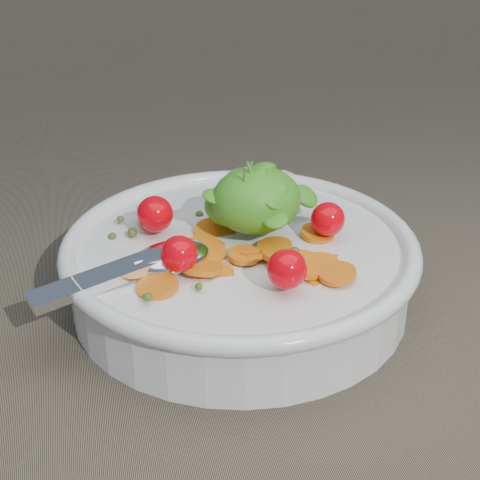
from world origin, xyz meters
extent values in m
plane|color=#6E634F|center=(0.00, 0.00, 0.00)|extent=(6.00, 6.00, 0.00)
cylinder|color=white|center=(-0.01, 0.03, 0.03)|extent=(0.28, 0.28, 0.05)
torus|color=white|center=(-0.01, 0.03, 0.05)|extent=(0.29, 0.29, 0.01)
cylinder|color=white|center=(-0.01, 0.03, 0.00)|extent=(0.14, 0.14, 0.01)
cylinder|color=brown|center=(-0.01, 0.03, 0.03)|extent=(0.25, 0.25, 0.04)
cylinder|color=orange|center=(-0.04, -0.01, 0.05)|extent=(0.04, 0.04, 0.01)
cylinder|color=orange|center=(0.05, -0.02, 0.05)|extent=(0.04, 0.04, 0.01)
cylinder|color=orange|center=(0.03, 0.09, 0.05)|extent=(0.04, 0.04, 0.01)
cylinder|color=orange|center=(0.03, 0.12, 0.05)|extent=(0.03, 0.03, 0.02)
cylinder|color=orange|center=(-0.08, 0.08, 0.06)|extent=(0.04, 0.04, 0.01)
cylinder|color=orange|center=(-0.04, 0.02, 0.06)|extent=(0.04, 0.04, 0.01)
cylinder|color=orange|center=(-0.04, 0.03, 0.06)|extent=(0.04, 0.04, 0.01)
cylinder|color=orange|center=(0.04, -0.04, 0.06)|extent=(0.04, 0.03, 0.01)
cylinder|color=orange|center=(-0.05, -0.01, 0.06)|extent=(0.05, 0.05, 0.01)
cylinder|color=orange|center=(-0.09, -0.03, 0.06)|extent=(0.04, 0.04, 0.01)
cylinder|color=orange|center=(-0.01, 0.00, 0.06)|extent=(0.03, 0.03, 0.01)
cylinder|color=orange|center=(0.01, 0.01, 0.06)|extent=(0.03, 0.03, 0.01)
cylinder|color=orange|center=(0.04, -0.02, 0.05)|extent=(0.03, 0.03, 0.01)
cylinder|color=orange|center=(-0.03, 0.05, 0.05)|extent=(0.05, 0.05, 0.02)
cylinder|color=orange|center=(0.01, -0.01, 0.06)|extent=(0.04, 0.04, 0.01)
cylinder|color=orange|center=(-0.02, 0.00, 0.06)|extent=(0.03, 0.03, 0.01)
cylinder|color=orange|center=(0.02, -0.03, 0.06)|extent=(0.04, 0.04, 0.01)
cylinder|color=orange|center=(0.05, 0.03, 0.06)|extent=(0.03, 0.03, 0.01)
cylinder|color=orange|center=(-0.07, 0.11, 0.05)|extent=(0.03, 0.03, 0.01)
cylinder|color=orange|center=(0.04, -0.04, 0.05)|extent=(0.04, 0.04, 0.01)
cylinder|color=orange|center=(-0.04, 0.01, 0.06)|extent=(0.04, 0.04, 0.01)
sphere|color=#45531B|center=(-0.11, 0.06, 0.05)|extent=(0.01, 0.01, 0.01)
sphere|color=#45531B|center=(-0.07, 0.09, 0.06)|extent=(0.01, 0.01, 0.01)
sphere|color=#45531B|center=(-0.08, 0.11, 0.06)|extent=(0.01, 0.01, 0.01)
sphere|color=#45531B|center=(-0.10, 0.06, 0.06)|extent=(0.01, 0.01, 0.01)
sphere|color=#45531B|center=(-0.08, 0.10, 0.06)|extent=(0.01, 0.01, 0.01)
sphere|color=#45531B|center=(-0.06, -0.04, 0.06)|extent=(0.01, 0.01, 0.01)
sphere|color=#45531B|center=(0.05, 0.12, 0.05)|extent=(0.01, 0.01, 0.01)
sphere|color=#45531B|center=(0.02, -0.01, 0.06)|extent=(0.01, 0.01, 0.01)
sphere|color=#45531B|center=(-0.10, -0.04, 0.06)|extent=(0.01, 0.01, 0.01)
sphere|color=#45531B|center=(-0.07, 0.03, 0.06)|extent=(0.01, 0.01, 0.01)
sphere|color=#45531B|center=(-0.08, 0.00, 0.06)|extent=(0.01, 0.01, 0.01)
sphere|color=#45531B|center=(-0.05, -0.02, 0.05)|extent=(0.01, 0.01, 0.01)
sphere|color=#45531B|center=(0.01, 0.01, 0.06)|extent=(0.01, 0.01, 0.01)
sphere|color=#45531B|center=(-0.04, 0.09, 0.05)|extent=(0.01, 0.01, 0.01)
sphere|color=#45531B|center=(-0.11, 0.08, 0.06)|extent=(0.01, 0.01, 0.01)
sphere|color=#45531B|center=(-0.06, 0.03, 0.06)|extent=(0.01, 0.01, 0.01)
sphere|color=#45531B|center=(-0.05, 0.03, 0.05)|extent=(0.01, 0.01, 0.01)
sphere|color=#E4000B|center=(0.06, 0.02, 0.07)|extent=(0.03, 0.03, 0.03)
sphere|color=#E4000B|center=(0.01, 0.09, 0.07)|extent=(0.03, 0.03, 0.03)
sphere|color=#E4000B|center=(-0.08, 0.06, 0.07)|extent=(0.03, 0.03, 0.03)
sphere|color=#E4000B|center=(-0.07, -0.01, 0.07)|extent=(0.03, 0.03, 0.03)
sphere|color=#E4000B|center=(0.00, -0.05, 0.07)|extent=(0.03, 0.03, 0.03)
ellipsoid|color=green|center=(0.00, 0.04, 0.09)|extent=(0.07, 0.06, 0.05)
ellipsoid|color=green|center=(-0.02, 0.05, 0.08)|extent=(0.04, 0.04, 0.03)
ellipsoid|color=green|center=(0.00, 0.04, 0.09)|extent=(0.04, 0.04, 0.02)
ellipsoid|color=green|center=(0.01, 0.02, 0.10)|extent=(0.03, 0.03, 0.02)
ellipsoid|color=green|center=(0.01, 0.01, 0.09)|extent=(0.02, 0.02, 0.02)
ellipsoid|color=green|center=(-0.03, 0.04, 0.09)|extent=(0.02, 0.02, 0.01)
ellipsoid|color=green|center=(0.01, 0.01, 0.08)|extent=(0.02, 0.02, 0.01)
ellipsoid|color=green|center=(0.02, 0.05, 0.10)|extent=(0.03, 0.03, 0.03)
ellipsoid|color=green|center=(0.01, 0.05, 0.10)|extent=(0.03, 0.03, 0.02)
ellipsoid|color=green|center=(-0.01, 0.04, 0.09)|extent=(0.02, 0.03, 0.02)
ellipsoid|color=green|center=(0.01, 0.05, 0.11)|extent=(0.03, 0.03, 0.02)
ellipsoid|color=green|center=(-0.01, 0.03, 0.10)|extent=(0.02, 0.02, 0.01)
ellipsoid|color=green|center=(0.01, 0.02, 0.09)|extent=(0.03, 0.03, 0.01)
ellipsoid|color=green|center=(-0.01, 0.05, 0.11)|extent=(0.02, 0.02, 0.02)
ellipsoid|color=green|center=(0.00, 0.04, 0.10)|extent=(0.04, 0.04, 0.02)
ellipsoid|color=green|center=(0.05, 0.06, 0.07)|extent=(0.03, 0.03, 0.03)
ellipsoid|color=green|center=(0.00, 0.04, 0.11)|extent=(0.03, 0.03, 0.02)
ellipsoid|color=green|center=(0.00, 0.03, 0.09)|extent=(0.03, 0.02, 0.02)
ellipsoid|color=green|center=(0.01, 0.05, 0.11)|extent=(0.03, 0.03, 0.02)
ellipsoid|color=green|center=(0.01, 0.04, 0.10)|extent=(0.02, 0.02, 0.02)
ellipsoid|color=green|center=(0.00, 0.03, 0.09)|extent=(0.02, 0.02, 0.02)
cylinder|color=#4C8C33|center=(0.00, 0.03, 0.10)|extent=(0.01, 0.01, 0.05)
cylinder|color=#4C8C33|center=(-0.01, 0.03, 0.10)|extent=(0.00, 0.02, 0.05)
cylinder|color=#4C8C33|center=(-0.01, 0.03, 0.10)|extent=(0.02, 0.00, 0.05)
ellipsoid|color=silver|center=(-0.07, 0.01, 0.06)|extent=(0.07, 0.06, 0.02)
cube|color=silver|center=(-0.12, -0.01, 0.06)|extent=(0.12, 0.06, 0.02)
cylinder|color=silver|center=(-0.09, 0.00, 0.06)|extent=(0.03, 0.02, 0.01)
cube|color=white|center=(0.06, 0.19, 0.00)|extent=(0.18, 0.17, 0.01)
camera|label=1|loc=(-0.13, -0.48, 0.34)|focal=55.00mm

